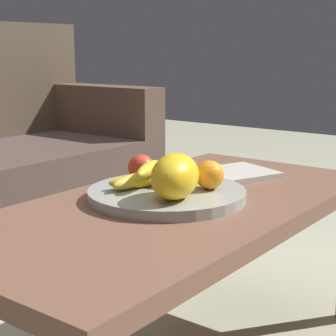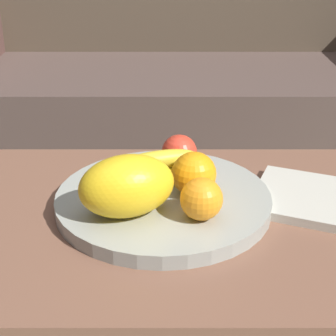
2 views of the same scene
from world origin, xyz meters
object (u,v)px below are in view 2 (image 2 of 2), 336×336
at_px(coffee_table, 165,239).
at_px(melon_large_front, 129,186).
at_px(couch, 190,87).
at_px(banana_bunch, 152,166).
at_px(fruit_bowl, 168,200).
at_px(magazine, 329,202).
at_px(apple_front, 181,152).
at_px(orange_front, 204,199).
at_px(orange_left, 196,174).

bearing_deg(coffee_table, melon_large_front, -145.60).
bearing_deg(couch, banana_bunch, -95.74).
distance_m(fruit_bowl, magazine, 0.28).
relative_size(melon_large_front, magazine, 0.62).
relative_size(apple_front, banana_bunch, 0.38).
xyz_separation_m(coffee_table, fruit_bowl, (0.00, 0.03, 0.06)).
height_order(couch, melon_large_front, couch).
bearing_deg(banana_bunch, orange_front, -58.27).
relative_size(melon_large_front, orange_left, 2.02).
distance_m(orange_left, magazine, 0.24).
height_order(banana_bunch, magazine, banana_bunch).
relative_size(fruit_bowl, banana_bunch, 2.14).
relative_size(melon_large_front, apple_front, 2.31).
distance_m(melon_large_front, orange_left, 0.13).
bearing_deg(fruit_bowl, banana_bunch, 116.55).
xyz_separation_m(fruit_bowl, orange_left, (0.05, 0.00, 0.05)).
bearing_deg(couch, coffee_table, -94.09).
xyz_separation_m(orange_left, banana_bunch, (-0.08, 0.06, -0.01)).
xyz_separation_m(melon_large_front, banana_bunch, (0.03, 0.12, -0.02)).
distance_m(fruit_bowl, orange_front, 0.11).
height_order(couch, orange_front, couch).
bearing_deg(fruit_bowl, orange_left, 0.82).
bearing_deg(apple_front, couch, 87.03).
distance_m(orange_left, banana_bunch, 0.10).
bearing_deg(orange_front, fruit_bowl, 125.24).
height_order(orange_left, apple_front, orange_left).
relative_size(couch, orange_front, 24.89).
xyz_separation_m(apple_front, magazine, (0.26, -0.10, -0.05)).
height_order(orange_front, magazine, orange_front).
distance_m(orange_front, banana_bunch, 0.16).
bearing_deg(apple_front, orange_left, -77.26).
height_order(orange_front, apple_front, orange_front).
xyz_separation_m(fruit_bowl, magazine, (0.28, 0.00, -0.00)).
xyz_separation_m(coffee_table, orange_front, (0.06, -0.05, 0.11)).
bearing_deg(apple_front, banana_bunch, -141.08).
bearing_deg(couch, magazine, -79.64).
bearing_deg(orange_front, coffee_table, 139.32).
height_order(fruit_bowl, magazine, fruit_bowl).
bearing_deg(orange_left, couch, 88.48).
height_order(orange_front, banana_bunch, orange_front).
bearing_deg(melon_large_front, magazine, 11.67).
xyz_separation_m(couch, magazine, (0.20, -1.12, 0.14)).
relative_size(fruit_bowl, orange_left, 4.86).
xyz_separation_m(fruit_bowl, banana_bunch, (-0.03, 0.06, 0.04)).
bearing_deg(banana_bunch, magazine, -9.85).
height_order(couch, banana_bunch, couch).
relative_size(melon_large_front, orange_front, 2.27).
height_order(coffee_table, orange_front, orange_front).
bearing_deg(magazine, orange_left, -157.23).
bearing_deg(coffee_table, magazine, 6.37).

